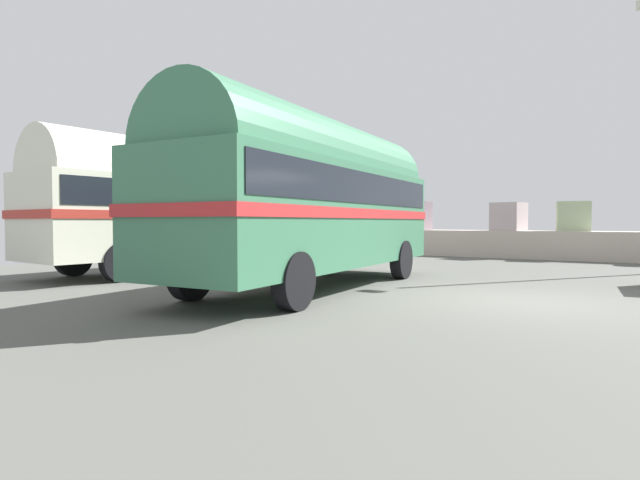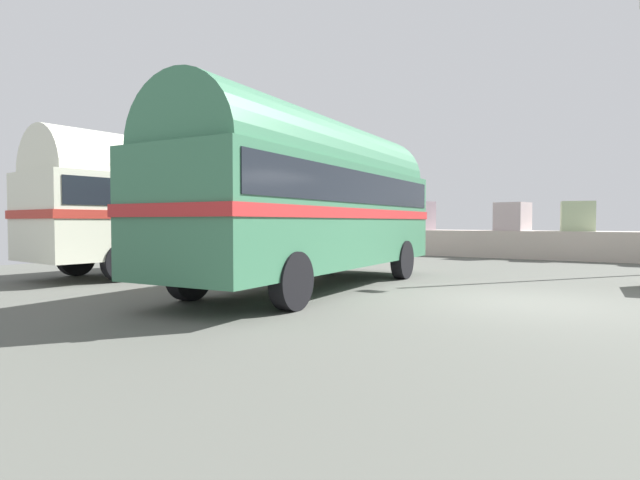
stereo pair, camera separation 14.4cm
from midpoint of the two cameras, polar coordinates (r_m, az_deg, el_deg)
The scene contains 4 objects.
ground at distance 9.81m, azimuth 21.53°, elevation -6.55°, with size 32.00×26.00×0.02m.
breakwater at distance 21.42m, azimuth 26.89°, elevation -0.12°, with size 31.36×2.10×2.44m.
vintage_coach at distance 10.94m, azimuth -1.18°, elevation 5.19°, with size 3.03×8.73×3.70m.
second_coach at distance 15.32m, azimuth -15.77°, elevation 4.22°, with size 3.11×8.75×3.70m.
Camera 1 is at (1.73, -9.57, 1.45)m, focal length 28.35 mm.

